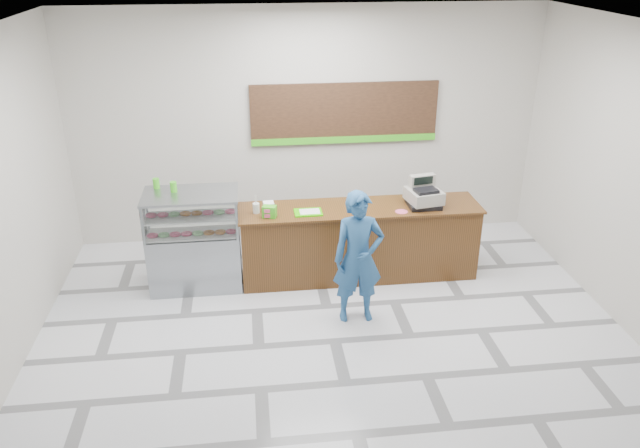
{
  "coord_description": "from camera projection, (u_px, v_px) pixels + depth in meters",
  "views": [
    {
      "loc": [
        -0.91,
        -6.02,
        4.29
      ],
      "look_at": [
        -0.07,
        0.9,
        1.11
      ],
      "focal_mm": 35.0,
      "sensor_mm": 36.0,
      "label": 1
    }
  ],
  "objects": [
    {
      "name": "floor",
      "position": [
        335.0,
        341.0,
        7.32
      ],
      "size": [
        7.0,
        7.0,
        0.0
      ],
      "primitive_type": "plane",
      "color": "silver",
      "rests_on": "ground"
    },
    {
      "name": "back_wall",
      "position": [
        308.0,
        127.0,
        9.3
      ],
      "size": [
        7.0,
        0.0,
        7.0
      ],
      "primitive_type": "plane",
      "rotation": [
        1.57,
        0.0,
        0.0
      ],
      "color": "beige",
      "rests_on": "floor"
    },
    {
      "name": "ceiling",
      "position": [
        339.0,
        32.0,
        5.86
      ],
      "size": [
        7.0,
        7.0,
        0.0
      ],
      "primitive_type": "plane",
      "rotation": [
        3.14,
        0.0,
        0.0
      ],
      "color": "silver",
      "rests_on": "back_wall"
    },
    {
      "name": "sales_counter",
      "position": [
        359.0,
        241.0,
        8.56
      ],
      "size": [
        3.26,
        0.76,
        1.03
      ],
      "color": "#563013",
      "rests_on": "floor"
    },
    {
      "name": "display_case",
      "position": [
        194.0,
        239.0,
        8.25
      ],
      "size": [
        1.22,
        0.72,
        1.33
      ],
      "color": "gray",
      "rests_on": "floor"
    },
    {
      "name": "menu_board",
      "position": [
        345.0,
        114.0,
        9.24
      ],
      "size": [
        2.8,
        0.06,
        0.9
      ],
      "color": "black",
      "rests_on": "back_wall"
    },
    {
      "name": "cash_register",
      "position": [
        424.0,
        195.0,
        8.34
      ],
      "size": [
        0.49,
        0.51,
        0.4
      ],
      "rotation": [
        0.0,
        0.0,
        0.18
      ],
      "color": "black",
      "rests_on": "sales_counter"
    },
    {
      "name": "card_terminal",
      "position": [
        435.0,
        206.0,
        8.32
      ],
      "size": [
        0.08,
        0.15,
        0.04
      ],
      "primitive_type": "cube",
      "rotation": [
        0.0,
        0.0,
        -0.07
      ],
      "color": "black",
      "rests_on": "sales_counter"
    },
    {
      "name": "serving_tray",
      "position": [
        308.0,
        212.0,
        8.16
      ],
      "size": [
        0.37,
        0.27,
        0.02
      ],
      "rotation": [
        0.0,
        0.0,
        0.01
      ],
      "color": "#38D900",
      "rests_on": "sales_counter"
    },
    {
      "name": "napkin_box",
      "position": [
        269.0,
        206.0,
        8.22
      ],
      "size": [
        0.15,
        0.15,
        0.12
      ],
      "primitive_type": "cube",
      "rotation": [
        0.0,
        0.0,
        0.08
      ],
      "color": "white",
      "rests_on": "sales_counter"
    },
    {
      "name": "straw_cup",
      "position": [
        256.0,
        208.0,
        8.14
      ],
      "size": [
        0.09,
        0.09,
        0.13
      ],
      "primitive_type": "cylinder",
      "color": "silver",
      "rests_on": "sales_counter"
    },
    {
      "name": "promo_box",
      "position": [
        270.0,
        212.0,
        8.01
      ],
      "size": [
        0.2,
        0.16,
        0.15
      ],
      "primitive_type": "cube",
      "rotation": [
        0.0,
        0.0,
        -0.3
      ],
      "color": "green",
      "rests_on": "sales_counter"
    },
    {
      "name": "donut_decal",
      "position": [
        401.0,
        212.0,
        8.2
      ],
      "size": [
        0.16,
        0.16,
        0.0
      ],
      "primitive_type": "cylinder",
      "color": "#DF4F78",
      "rests_on": "sales_counter"
    },
    {
      "name": "green_cup_left",
      "position": [
        156.0,
        183.0,
        8.13
      ],
      "size": [
        0.08,
        0.08,
        0.13
      ],
      "primitive_type": "cylinder",
      "color": "green",
      "rests_on": "display_case"
    },
    {
      "name": "green_cup_right",
      "position": [
        173.0,
        187.0,
        8.01
      ],
      "size": [
        0.09,
        0.09,
        0.13
      ],
      "primitive_type": "cylinder",
      "color": "green",
      "rests_on": "display_case"
    },
    {
      "name": "customer",
      "position": [
        358.0,
        258.0,
        7.44
      ],
      "size": [
        0.61,
        0.41,
        1.67
      ],
      "primitive_type": "imported",
      "rotation": [
        0.0,
        0.0,
        0.01
      ],
      "color": "#245386",
      "rests_on": "floor"
    }
  ]
}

